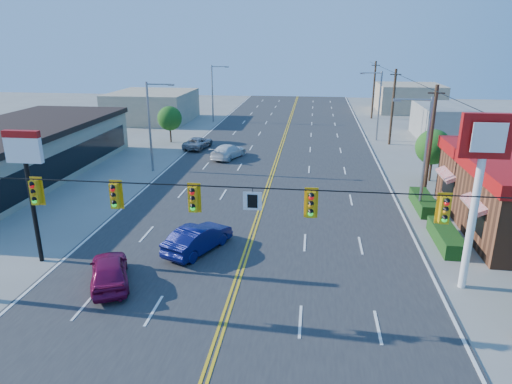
# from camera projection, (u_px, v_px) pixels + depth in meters

# --- Properties ---
(ground) EXTENTS (160.00, 160.00, 0.00)m
(ground) POSITION_uv_depth(u_px,v_px,m) (226.00, 317.00, 19.90)
(ground) COLOR gray
(ground) RESTS_ON ground
(road) EXTENTS (20.00, 120.00, 0.06)m
(road) POSITION_uv_depth(u_px,v_px,m) (270.00, 181.00, 38.69)
(road) COLOR #2D2D30
(road) RESTS_ON ground
(signal_span) EXTENTS (24.32, 0.34, 9.00)m
(signal_span) POSITION_uv_depth(u_px,v_px,m) (220.00, 213.00, 18.35)
(signal_span) COLOR #47301E
(signal_span) RESTS_ON ground
(kfc_pylon) EXTENTS (2.20, 0.36, 8.50)m
(kfc_pylon) POSITION_uv_depth(u_px,v_px,m) (481.00, 168.00, 20.42)
(kfc_pylon) COLOR white
(kfc_pylon) RESTS_ON ground
(strip_mall) EXTENTS (10.40, 26.40, 4.40)m
(strip_mall) POSITION_uv_depth(u_px,v_px,m) (10.00, 154.00, 38.71)
(strip_mall) COLOR tan
(strip_mall) RESTS_ON ground
(pizza_hut_sign) EXTENTS (1.90, 0.30, 6.85)m
(pizza_hut_sign) POSITION_uv_depth(u_px,v_px,m) (27.00, 170.00, 23.31)
(pizza_hut_sign) COLOR black
(pizza_hut_sign) RESTS_ON ground
(streetlight_se) EXTENTS (2.55, 0.25, 8.00)m
(streetlight_se) POSITION_uv_depth(u_px,v_px,m) (423.00, 150.00, 30.34)
(streetlight_se) COLOR gray
(streetlight_se) RESTS_ON ground
(streetlight_ne) EXTENTS (2.55, 0.25, 8.00)m
(streetlight_ne) POSITION_uv_depth(u_px,v_px,m) (378.00, 102.00, 52.89)
(streetlight_ne) COLOR gray
(streetlight_ne) RESTS_ON ground
(streetlight_sw) EXTENTS (2.55, 0.25, 8.00)m
(streetlight_sw) POSITION_uv_depth(u_px,v_px,m) (152.00, 122.00, 40.42)
(streetlight_sw) COLOR gray
(streetlight_sw) RESTS_ON ground
(streetlight_nw) EXTENTS (2.55, 0.25, 8.00)m
(streetlight_nw) POSITION_uv_depth(u_px,v_px,m) (214.00, 90.00, 64.86)
(streetlight_nw) COLOR gray
(streetlight_nw) RESTS_ON ground
(utility_pole_near) EXTENTS (0.28, 0.28, 8.40)m
(utility_pole_near) POSITION_uv_depth(u_px,v_px,m) (430.00, 142.00, 34.03)
(utility_pole_near) COLOR #47301E
(utility_pole_near) RESTS_ON ground
(utility_pole_mid) EXTENTS (0.28, 0.28, 8.40)m
(utility_pole_mid) POSITION_uv_depth(u_px,v_px,m) (393.00, 108.00, 50.95)
(utility_pole_mid) COLOR #47301E
(utility_pole_mid) RESTS_ON ground
(utility_pole_far) EXTENTS (0.28, 0.28, 8.40)m
(utility_pole_far) POSITION_uv_depth(u_px,v_px,m) (374.00, 90.00, 67.86)
(utility_pole_far) COLOR #47301E
(utility_pole_far) RESTS_ON ground
(tree_kfc_rear) EXTENTS (2.94, 2.94, 4.41)m
(tree_kfc_rear) POSITION_uv_depth(u_px,v_px,m) (433.00, 147.00, 38.04)
(tree_kfc_rear) COLOR #47301E
(tree_kfc_rear) RESTS_ON ground
(tree_west) EXTENTS (2.80, 2.80, 4.20)m
(tree_west) POSITION_uv_depth(u_px,v_px,m) (170.00, 118.00, 52.51)
(tree_west) COLOR #47301E
(tree_west) RESTS_ON ground
(bld_east_mid) EXTENTS (12.00, 10.00, 4.00)m
(bld_east_mid) POSITION_uv_depth(u_px,v_px,m) (470.00, 123.00, 54.25)
(bld_east_mid) COLOR gray
(bld_east_mid) RESTS_ON ground
(bld_west_far) EXTENTS (11.00, 12.00, 4.20)m
(bld_west_far) POSITION_uv_depth(u_px,v_px,m) (153.00, 106.00, 66.72)
(bld_west_far) COLOR tan
(bld_west_far) RESTS_ON ground
(bld_east_far) EXTENTS (10.00, 10.00, 4.40)m
(bld_east_far) POSITION_uv_depth(u_px,v_px,m) (409.00, 98.00, 75.22)
(bld_east_far) COLOR tan
(bld_east_far) RESTS_ON ground
(car_magenta) EXTENTS (3.39, 4.69, 1.48)m
(car_magenta) POSITION_uv_depth(u_px,v_px,m) (109.00, 271.00, 22.28)
(car_magenta) COLOR maroon
(car_magenta) RESTS_ON ground
(car_blue) EXTENTS (3.40, 4.88, 1.53)m
(car_blue) POSITION_uv_depth(u_px,v_px,m) (198.00, 239.00, 25.80)
(car_blue) COLOR #0D114C
(car_blue) RESTS_ON ground
(car_white) EXTENTS (3.45, 5.18, 1.39)m
(car_white) POSITION_uv_depth(u_px,v_px,m) (228.00, 152.00, 45.94)
(car_white) COLOR white
(car_white) RESTS_ON ground
(car_silver) EXTENTS (2.80, 4.79, 1.25)m
(car_silver) POSITION_uv_depth(u_px,v_px,m) (198.00, 143.00, 50.01)
(car_silver) COLOR #99989D
(car_silver) RESTS_ON ground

